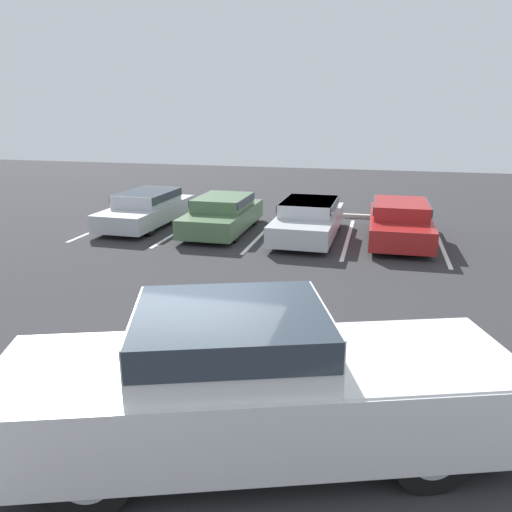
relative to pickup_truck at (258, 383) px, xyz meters
name	(u,v)px	position (x,y,z in m)	size (l,w,h in m)	color
ground_plane	(179,418)	(-1.21, 0.38, -0.95)	(60.00, 60.00, 0.00)	#2D2D30
stall_stripe_a	(111,224)	(-8.27, 10.97, -0.94)	(0.12, 5.42, 0.01)	white
stall_stripe_b	(184,228)	(-5.39, 10.97, -0.94)	(0.12, 5.42, 0.01)	white
stall_stripe_c	(263,233)	(-2.52, 10.97, -0.94)	(0.12, 5.42, 0.01)	white
stall_stripe_d	(348,238)	(0.36, 10.97, -0.94)	(0.12, 5.42, 0.01)	white
stall_stripe_e	(441,243)	(3.23, 10.97, -0.94)	(0.12, 5.42, 0.01)	white
pickup_truck	(258,383)	(0.00, 0.00, 0.00)	(6.44, 3.87, 1.89)	white
parked_sedan_a	(147,207)	(-6.85, 11.15, -0.29)	(1.90, 4.72, 1.22)	#B7BABF
parked_sedan_b	(223,213)	(-3.92, 10.90, -0.30)	(1.82, 4.34, 1.21)	#4C6B47
parked_sedan_c	(309,218)	(-0.94, 10.79, -0.30)	(1.92, 4.67, 1.22)	#B7BABF
parked_sedan_d	(400,220)	(1.94, 11.03, -0.28)	(1.92, 4.56, 1.26)	maroon
wheel_stop_curb	(366,217)	(0.81, 14.23, -0.88)	(1.74, 0.20, 0.14)	#B7B2A8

